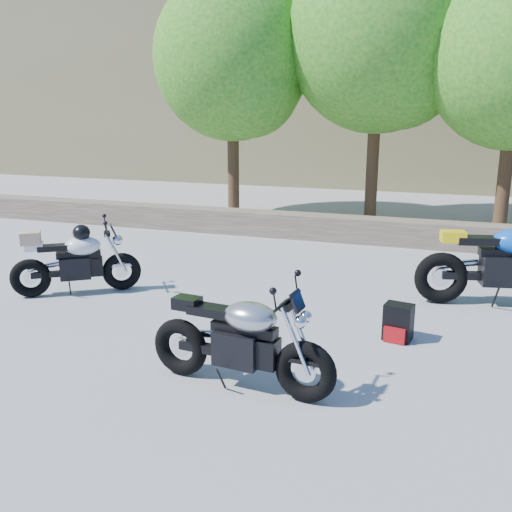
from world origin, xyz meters
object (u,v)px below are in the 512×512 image
(silver_bike, at_px, (241,342))
(white_bike, at_px, (75,260))
(blue_bike, at_px, (505,265))
(backpack, at_px, (398,323))

(silver_bike, xyz_separation_m, white_bike, (-3.28, 1.95, 0.03))
(silver_bike, bearing_deg, blue_bike, 58.75)
(white_bike, relative_size, backpack, 3.67)
(blue_bike, xyz_separation_m, backpack, (-1.24, -1.71, -0.37))
(backpack, bearing_deg, white_bike, -172.64)
(blue_bike, relative_size, backpack, 5.40)
(silver_bike, relative_size, white_bike, 1.22)
(silver_bike, relative_size, backpack, 4.46)
(silver_bike, height_order, white_bike, white_bike)
(silver_bike, xyz_separation_m, backpack, (1.32, 1.70, -0.26))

